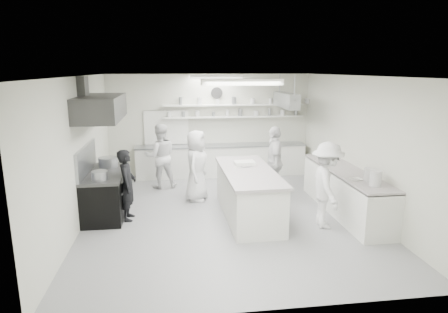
{
  "coord_description": "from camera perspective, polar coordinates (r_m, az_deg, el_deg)",
  "views": [
    {
      "loc": [
        -1.11,
        -7.93,
        3.15
      ],
      "look_at": [
        0.03,
        0.6,
        1.18
      ],
      "focal_mm": 30.87,
      "sensor_mm": 36.0,
      "label": 1
    }
  ],
  "objects": [
    {
      "name": "pot_rack",
      "position": [
        10.82,
        9.18,
        8.22
      ],
      "size": [
        0.3,
        1.6,
        0.4
      ],
      "primitive_type": "cube",
      "color": "#989BA2",
      "rests_on": "ceiling"
    },
    {
      "name": "floor",
      "position": [
        8.61,
        0.31,
        -8.64
      ],
      "size": [
        6.0,
        7.0,
        0.02
      ],
      "primitive_type": "cube",
      "color": "gray",
      "rests_on": "ground"
    },
    {
      "name": "cook_back",
      "position": [
        10.41,
        -9.41,
        0.04
      ],
      "size": [
        0.92,
        0.76,
        1.73
      ],
      "primitive_type": "imported",
      "rotation": [
        0.0,
        0.0,
        -3.02
      ],
      "color": "silver",
      "rests_on": "floor"
    },
    {
      "name": "right_counter",
      "position": [
        9.0,
        17.51,
        -5.04
      ],
      "size": [
        0.74,
        3.3,
        0.94
      ],
      "primitive_type": "cube",
      "color": "white",
      "rests_on": "floor"
    },
    {
      "name": "stove",
      "position": [
        8.88,
        -17.0,
        -5.39
      ],
      "size": [
        0.8,
        1.8,
        0.9
      ],
      "primitive_type": "cube",
      "color": "black",
      "rests_on": "floor"
    },
    {
      "name": "light_fixture_rear",
      "position": [
        9.8,
        -1.16,
        11.66
      ],
      "size": [
        1.3,
        0.25,
        0.1
      ],
      "primitive_type": "cube",
      "color": "white",
      "rests_on": "ceiling"
    },
    {
      "name": "bowl_island_b",
      "position": [
        8.45,
        2.23,
        -1.75
      ],
      "size": [
        0.25,
        0.25,
        0.06
      ],
      "primitive_type": "imported",
      "rotation": [
        0.0,
        0.0,
        0.34
      ],
      "color": "white",
      "rests_on": "prep_island"
    },
    {
      "name": "shelf_upper",
      "position": [
        11.49,
        1.46,
        7.64
      ],
      "size": [
        4.2,
        0.26,
        0.04
      ],
      "primitive_type": "cube",
      "color": "white",
      "rests_on": "wall_back"
    },
    {
      "name": "ceiling",
      "position": [
        8.01,
        0.33,
        11.9
      ],
      "size": [
        6.0,
        7.0,
        0.02
      ],
      "primitive_type": "cube",
      "color": "white",
      "rests_on": "wall_back"
    },
    {
      "name": "cook_stove",
      "position": [
        8.36,
        -14.14,
        -4.12
      ],
      "size": [
        0.37,
        0.56,
        1.52
      ],
      "primitive_type": "imported",
      "rotation": [
        0.0,
        0.0,
        1.55
      ],
      "color": "black",
      "rests_on": "floor"
    },
    {
      "name": "back_counter",
      "position": [
        11.54,
        -0.41,
        -0.59
      ],
      "size": [
        5.0,
        0.6,
        0.92
      ],
      "primitive_type": "cube",
      "color": "white",
      "rests_on": "floor"
    },
    {
      "name": "shelf_lower",
      "position": [
        11.53,
        1.45,
        5.91
      ],
      "size": [
        4.2,
        0.26,
        0.04
      ],
      "primitive_type": "cube",
      "color": "white",
      "rests_on": "wall_back"
    },
    {
      "name": "wall_right",
      "position": [
        9.08,
        19.42,
        1.69
      ],
      "size": [
        0.04,
        7.0,
        3.0
      ],
      "primitive_type": "cube",
      "color": "beige",
      "rests_on": "floor"
    },
    {
      "name": "cook_island_right",
      "position": [
        9.65,
        7.46,
        -0.77
      ],
      "size": [
        0.63,
        1.11,
        1.78
      ],
      "primitive_type": "imported",
      "rotation": [
        0.0,
        0.0,
        -1.77
      ],
      "color": "silver",
      "rests_on": "floor"
    },
    {
      "name": "wall_front",
      "position": [
        4.85,
        6.09,
        -7.03
      ],
      "size": [
        6.0,
        0.04,
        3.0
      ],
      "primitive_type": "cube",
      "color": "beige",
      "rests_on": "floor"
    },
    {
      "name": "light_fixture_front",
      "position": [
        6.23,
        2.67,
        10.96
      ],
      "size": [
        1.3,
        0.25,
        0.1
      ],
      "primitive_type": "cube",
      "color": "white",
      "rests_on": "ceiling"
    },
    {
      "name": "exhaust_hood",
      "position": [
        8.5,
        -17.84,
        6.88
      ],
      "size": [
        0.85,
        2.0,
        0.5
      ],
      "primitive_type": "cube",
      "color": "#393939",
      "rests_on": "wall_left"
    },
    {
      "name": "bowl_island_a",
      "position": [
        8.58,
        3.2,
        -1.52
      ],
      "size": [
        0.31,
        0.31,
        0.07
      ],
      "primitive_type": "imported",
      "rotation": [
        0.0,
        0.0,
        0.18
      ],
      "color": "#989BA2",
      "rests_on": "prep_island"
    },
    {
      "name": "bowl_right",
      "position": [
        8.16,
        18.89,
        -3.31
      ],
      "size": [
        0.28,
        0.28,
        0.06
      ],
      "primitive_type": "imported",
      "rotation": [
        0.0,
        0.0,
        0.14
      ],
      "color": "white",
      "rests_on": "right_counter"
    },
    {
      "name": "prep_island",
      "position": [
        8.39,
        3.58,
        -5.6
      ],
      "size": [
        1.04,
        2.69,
        0.98
      ],
      "primitive_type": "cube",
      "rotation": [
        0.0,
        0.0,
        0.02
      ],
      "color": "white",
      "rests_on": "floor"
    },
    {
      "name": "cook_island_left",
      "position": [
        9.31,
        -4.11,
        -1.37
      ],
      "size": [
        0.79,
        0.98,
        1.73
      ],
      "primitive_type": "imported",
      "rotation": [
        0.0,
        0.0,
        1.24
      ],
      "color": "silver",
      "rests_on": "floor"
    },
    {
      "name": "stove_pot",
      "position": [
        9.18,
        -16.77,
        -0.93
      ],
      "size": [
        0.43,
        0.43,
        0.27
      ],
      "primitive_type": "cylinder",
      "color": "#989BA2",
      "rests_on": "stove"
    },
    {
      "name": "pass_through_window",
      "position": [
        11.54,
        -8.53,
        4.27
      ],
      "size": [
        1.3,
        0.04,
        1.0
      ],
      "primitive_type": "cube",
      "color": "black",
      "rests_on": "wall_back"
    },
    {
      "name": "wall_back",
      "position": [
        11.6,
        -2.08,
        4.7
      ],
      "size": [
        6.0,
        0.04,
        3.0
      ],
      "primitive_type": "cube",
      "color": "beige",
      "rests_on": "floor"
    },
    {
      "name": "wall_left",
      "position": [
        8.32,
        -20.61,
        0.62
      ],
      "size": [
        0.04,
        7.0,
        3.0
      ],
      "primitive_type": "cube",
      "color": "beige",
      "rests_on": "floor"
    },
    {
      "name": "wall_clock",
      "position": [
        11.49,
        -1.1,
        9.39
      ],
      "size": [
        0.32,
        0.05,
        0.32
      ],
      "primitive_type": "cylinder",
      "rotation": [
        1.57,
        0.0,
        0.0
      ],
      "color": "silver",
      "rests_on": "wall_back"
    },
    {
      "name": "cook_right",
      "position": [
        7.97,
        14.97,
        -4.14
      ],
      "size": [
        0.79,
        1.2,
        1.75
      ],
      "primitive_type": "imported",
      "rotation": [
        0.0,
        0.0,
        1.44
      ],
      "color": "silver",
      "rests_on": "floor"
    }
  ]
}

